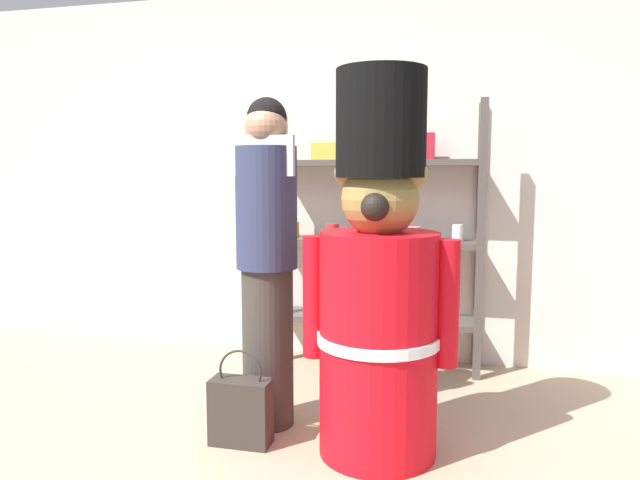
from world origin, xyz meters
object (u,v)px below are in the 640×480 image
person_shopper (267,256)px  shopping_bag (241,410)px  teddy_bear_guard (379,293)px  merchandise_shelf (373,233)px

person_shopper → shopping_bag: (-0.06, -0.26, -0.73)m
shopping_bag → teddy_bear_guard: bearing=6.3°
merchandise_shelf → person_shopper: merchandise_shelf is taller
teddy_bear_guard → person_shopper: bearing=163.2°
merchandise_shelf → person_shopper: (-0.39, -1.10, -0.02)m
person_shopper → merchandise_shelf: bearing=70.6°
merchandise_shelf → shopping_bag: bearing=-108.1°
teddy_bear_guard → shopping_bag: teddy_bear_guard is taller
teddy_bear_guard → merchandise_shelf: bearing=99.7°
shopping_bag → person_shopper: bearing=77.7°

